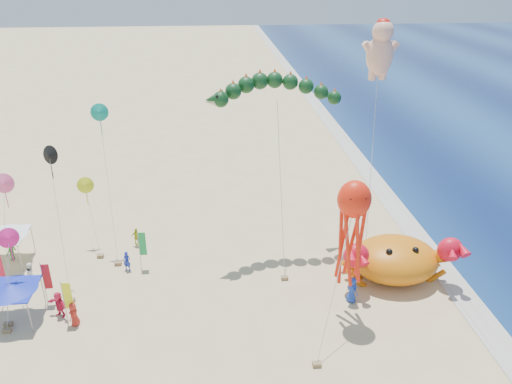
# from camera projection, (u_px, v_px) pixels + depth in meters

# --- Properties ---
(ground) EXTENTS (320.00, 320.00, 0.00)m
(ground) POSITION_uv_depth(u_px,v_px,m) (286.00, 285.00, 35.61)
(ground) COLOR #D1B784
(ground) RESTS_ON ground
(foam_strip) EXTENTS (320.00, 320.00, 0.00)m
(foam_strip) POSITION_uv_depth(u_px,v_px,m) (448.00, 276.00, 36.59)
(foam_strip) COLOR silver
(foam_strip) RESTS_ON ground
(crab_inflatable) EXTENTS (8.50, 5.33, 3.72)m
(crab_inflatable) POSITION_uv_depth(u_px,v_px,m) (395.00, 258.00, 35.77)
(crab_inflatable) COLOR orange
(crab_inflatable) RESTS_ON ground
(dragon_kite) EXTENTS (10.44, 7.74, 13.46)m
(dragon_kite) POSITION_uv_depth(u_px,v_px,m) (275.00, 94.00, 35.90)
(dragon_kite) COLOR #0E3314
(dragon_kite) RESTS_ON ground
(cherub_kite) EXTENTS (2.81, 6.78, 17.18)m
(cherub_kite) POSITION_uv_depth(u_px,v_px,m) (381.00, 48.00, 38.21)
(cherub_kite) COLOR #F6B196
(cherub_kite) RESTS_ON ground
(octopus_kite) EXTENTS (4.05, 5.75, 9.41)m
(octopus_kite) POSITION_uv_depth(u_px,v_px,m) (352.00, 225.00, 30.18)
(octopus_kite) COLOR red
(octopus_kite) RESTS_ON ground
(canopy_blue) EXTENTS (3.32, 3.32, 2.71)m
(canopy_blue) POSITION_uv_depth(u_px,v_px,m) (10.00, 287.00, 31.26)
(canopy_blue) COLOR gray
(canopy_blue) RESTS_ON ground
(canopy_white) EXTENTS (3.52, 3.52, 2.71)m
(canopy_white) POSITION_uv_depth(u_px,v_px,m) (3.00, 233.00, 37.47)
(canopy_white) COLOR gray
(canopy_white) RESTS_ON ground
(feather_flags) EXTENTS (10.05, 6.00, 3.20)m
(feather_flags) POSITION_uv_depth(u_px,v_px,m) (65.00, 270.00, 33.74)
(feather_flags) COLOR gray
(feather_flags) RESTS_ON ground
(beachgoers) EXTENTS (32.22, 10.31, 1.87)m
(beachgoers) POSITION_uv_depth(u_px,v_px,m) (127.00, 277.00, 34.98)
(beachgoers) COLOR #1B2EA2
(beachgoers) RESTS_ON ground
(small_kites) EXTENTS (6.55, 11.98, 11.63)m
(small_kites) POSITION_uv_depth(u_px,v_px,m) (54.00, 185.00, 34.34)
(small_kites) COLOR #FC548B
(small_kites) RESTS_ON ground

